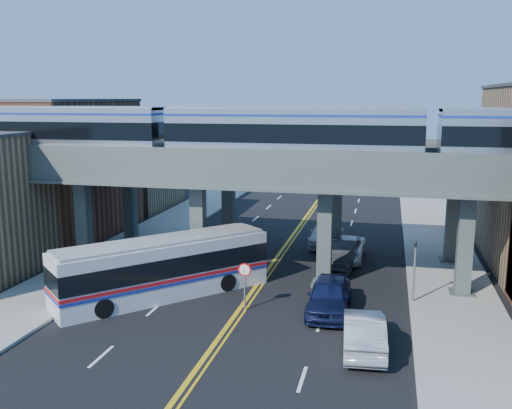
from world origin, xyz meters
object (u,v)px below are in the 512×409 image
car_lane_a (329,296)px  car_lane_b (342,254)px  transit_bus (163,268)px  car_parked_curb (364,332)px  car_lane_c (345,249)px  car_lane_d (327,234)px  transit_train (292,133)px  traffic_signal (415,264)px  stop_sign (245,278)px

car_lane_a → car_lane_b: car_lane_a is taller
transit_bus → car_parked_curb: transit_bus is taller
car_lane_a → car_lane_c: (0.05, 10.46, -0.16)m
car_lane_a → car_lane_d: (-1.71, 14.38, -0.08)m
transit_train → car_lane_b: (2.76, 4.17, -8.35)m
traffic_signal → car_lane_d: size_ratio=0.70×
transit_train → stop_sign: (-1.66, -5.00, -7.48)m
stop_sign → car_lane_d: stop_sign is taller
car_lane_a → car_lane_c: size_ratio=0.99×
car_lane_d → stop_sign: bearing=-100.3°
transit_train → car_lane_a: 9.80m
traffic_signal → car_lane_a: traffic_signal is taller
stop_sign → car_parked_curb: size_ratio=0.50×
car_lane_c → car_parked_curb: (1.96, -14.68, 0.10)m
transit_train → car_lane_c: size_ratio=8.43×
transit_train → car_lane_b: size_ratio=8.62×
transit_bus → car_lane_b: size_ratio=2.06×
traffic_signal → car_lane_a: size_ratio=0.75×
car_lane_d → transit_bus: bearing=-119.0°
car_lane_c → stop_sign: bearing=-110.4°
transit_train → transit_bus: bearing=-149.3°
car_lane_d → car_lane_a: bearing=-83.0°
traffic_signal → car_lane_c: 9.32m
stop_sign → car_lane_d: (2.77, 15.02, -0.91)m
car_parked_curb → car_lane_d: bearing=-83.2°
transit_bus → car_lane_d: size_ratio=1.90×
stop_sign → car_lane_c: 12.02m
car_lane_d → car_lane_b: bearing=-74.0°
car_lane_b → transit_bus: bearing=-134.2°
transit_train → car_parked_curb: transit_train is taller
traffic_signal → transit_bus: (-13.98, -2.01, -0.63)m
stop_sign → car_parked_curb: 7.48m
transit_bus → car_lane_a: bearing=-49.4°
traffic_signal → car_lane_b: (-4.48, 6.17, -1.41)m
car_parked_curb → transit_train: bearing=-65.1°
stop_sign → transit_train: bearing=71.6°
stop_sign → traffic_signal: size_ratio=0.64×
car_lane_b → car_lane_c: car_lane_b is taller
car_lane_c → car_lane_d: car_lane_d is taller
car_lane_b → traffic_signal: bearing=-48.9°
car_lane_c → car_parked_curb: size_ratio=1.05×
traffic_signal → car_parked_curb: (-2.40, -6.59, -1.44)m
traffic_signal → car_lane_c: bearing=118.4°
traffic_signal → car_lane_b: size_ratio=0.76×
car_lane_a → transit_bus: bearing=177.3°
transit_bus → car_lane_c: size_ratio=2.02×
car_lane_b → car_lane_a: bearing=-84.5°
car_lane_b → car_lane_d: (-1.66, 5.85, -0.04)m
stop_sign → car_lane_c: size_ratio=0.48×
transit_train → traffic_signal: size_ratio=11.35×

